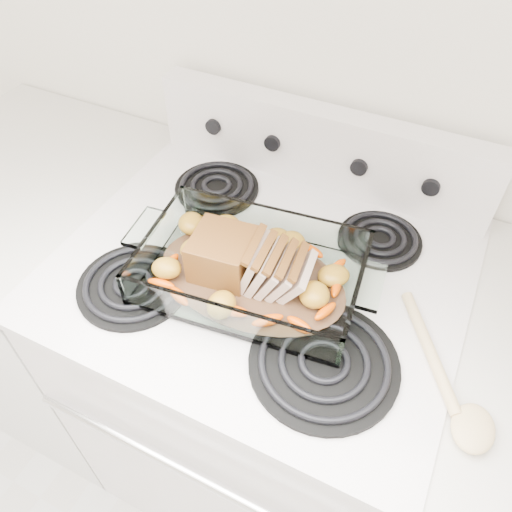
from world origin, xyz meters
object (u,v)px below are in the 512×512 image
at_px(electric_range, 261,379).
at_px(counter_left, 64,296).
at_px(pork_roast, 241,259).
at_px(baking_dish, 251,273).

xyz_separation_m(electric_range, counter_left, (-0.67, -0.00, -0.02)).
height_order(electric_range, pork_roast, electric_range).
bearing_deg(counter_left, pork_roast, -4.88).
distance_m(electric_range, pork_roast, 0.52).
height_order(baking_dish, pork_roast, pork_roast).
bearing_deg(baking_dish, counter_left, 168.62).
distance_m(electric_range, baking_dish, 0.49).
bearing_deg(baking_dish, pork_roast, 173.34).
bearing_deg(electric_range, pork_roast, -106.60).
relative_size(electric_range, pork_roast, 5.04).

